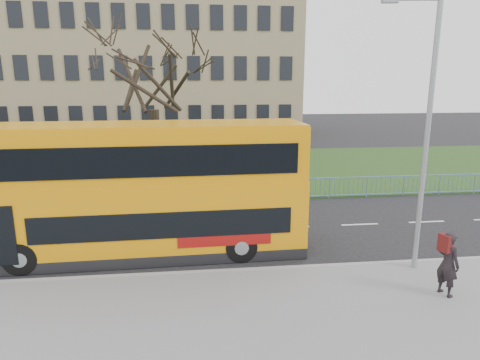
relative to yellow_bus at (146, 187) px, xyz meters
name	(u,v)px	position (x,y,z in m)	size (l,w,h in m)	color
ground	(223,254)	(2.60, -0.39, -2.43)	(120.00, 120.00, 0.00)	black
kerb	(227,272)	(2.60, -1.94, -2.36)	(80.00, 0.20, 0.14)	gray
grass_verge	(207,170)	(2.60, 13.91, -2.39)	(80.00, 15.40, 0.08)	#203C16
guard_railing	(213,191)	(2.60, 6.21, -1.88)	(40.00, 0.12, 1.10)	#6586B4
bare_tree	(153,94)	(-0.40, 9.61, 2.77)	(7.17, 7.17, 10.24)	black
civic_building	(153,70)	(-2.40, 34.61, 4.57)	(30.00, 15.00, 14.00)	#8D7D59
yellow_bus	(146,187)	(0.00, 0.00, 0.00)	(10.85, 2.84, 4.52)	orange
pedestrian	(448,264)	(8.55, -4.17, -1.38)	(0.67, 0.44, 1.85)	black
street_lamp	(424,129)	(8.50, -2.37, 2.15)	(1.72, 0.37, 8.12)	gray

